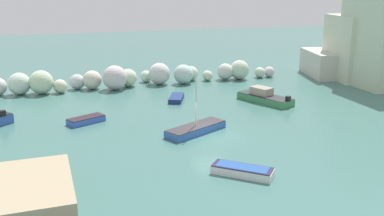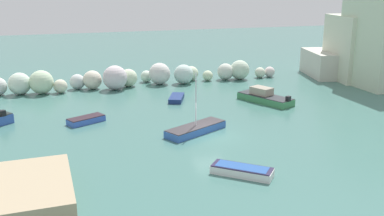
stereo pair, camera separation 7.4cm
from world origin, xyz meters
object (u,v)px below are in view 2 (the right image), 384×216
Objects in this scene: stone_dock at (11,192)px; moored_boat_6 at (86,120)px; moored_boat_4 at (242,170)px; moored_boat_5 at (177,98)px; moored_boat_0 at (196,129)px; moored_boat_2 at (265,97)px.

moored_boat_6 is (5.05, 13.22, -0.25)m from stone_dock.
moored_boat_4 is 1.10× the size of moored_boat_5.
moored_boat_6 is at bearing 69.09° from stone_dock.
moored_boat_0 is at bearing 15.93° from moored_boat_5.
stone_dock is 14.15m from moored_boat_6.
moored_boat_2 reaches higher than moored_boat_4.
moored_boat_2 is 1.79× the size of moored_boat_5.
moored_boat_4 is at bearing 124.44° from moored_boat_2.
stone_dock is 27.26m from moored_boat_2.
moored_boat_4 is 1.11× the size of moored_boat_6.
stone_dock is 15.49m from moored_boat_0.
stone_dock is 1.13× the size of moored_boat_2.
moored_boat_6 is at bearing 70.58° from moored_boat_2.
moored_boat_0 is 0.91× the size of moored_boat_2.
moored_boat_0 reaches higher than moored_boat_4.
moored_boat_2 is at bearing 158.95° from moored_boat_6.
stone_dock is at bearing -15.83° from moored_boat_5.
moored_boat_4 reaches higher than moored_boat_5.
moored_boat_0 is 9.81m from moored_boat_6.
stone_dock is 23.29m from moored_boat_5.
moored_boat_2 is at bearing -80.45° from moored_boat_4.
stone_dock is 1.24× the size of moored_boat_0.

